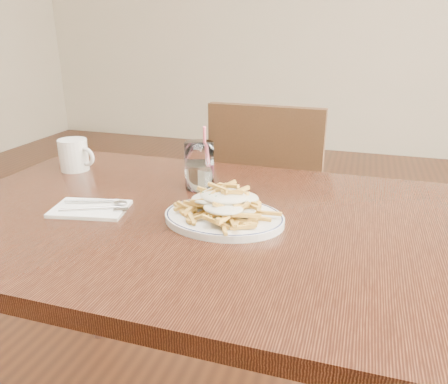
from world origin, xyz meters
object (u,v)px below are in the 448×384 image
(chair_far, at_px, (269,200))
(water_glass, at_px, (199,169))
(coffee_mug, at_px, (74,155))
(loaded_fries, at_px, (224,201))
(fries_plate, at_px, (224,218))
(table, at_px, (191,243))

(chair_far, height_order, water_glass, water_glass)
(coffee_mug, bearing_deg, loaded_fries, -22.30)
(fries_plate, bearing_deg, loaded_fries, 180.00)
(water_glass, distance_m, coffee_mug, 0.41)
(chair_far, xyz_separation_m, coffee_mug, (-0.49, -0.52, 0.29))
(table, height_order, chair_far, chair_far)
(chair_far, distance_m, fries_plate, 0.79)
(table, xyz_separation_m, chair_far, (0.04, 0.72, -0.16))
(loaded_fries, bearing_deg, coffee_mug, 157.70)
(loaded_fries, height_order, coffee_mug, coffee_mug)
(chair_far, distance_m, water_glass, 0.64)
(loaded_fries, relative_size, coffee_mug, 1.99)
(table, bearing_deg, coffee_mug, 156.30)
(table, relative_size, chair_far, 1.33)
(table, bearing_deg, chair_far, 86.81)
(coffee_mug, bearing_deg, chair_far, 46.85)
(loaded_fries, distance_m, water_glass, 0.23)
(fries_plate, relative_size, coffee_mug, 2.61)
(chair_far, height_order, coffee_mug, chair_far)
(chair_far, bearing_deg, table, -93.19)
(chair_far, relative_size, fries_plate, 2.89)
(table, distance_m, loaded_fries, 0.16)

